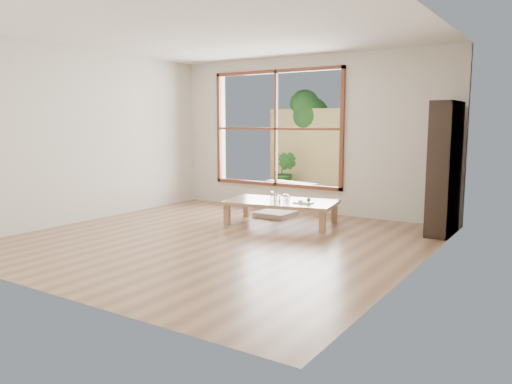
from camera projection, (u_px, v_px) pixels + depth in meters
ground at (221, 239)px, 6.49m from camera, size 5.00×5.00×0.00m
low_table at (281, 203)px, 7.43m from camera, size 1.75×1.20×0.35m
floor_cushion at (276, 214)px, 8.06m from camera, size 0.55×0.55×0.08m
bookshelf at (445, 169)px, 6.69m from camera, size 0.29×0.80×1.78m
glass_tall at (273, 197)px, 7.31m from camera, size 0.08×0.08×0.15m
glass_mid at (288, 198)px, 7.41m from camera, size 0.06×0.06×0.09m
glass_short at (285, 197)px, 7.44m from camera, size 0.07×0.07×0.09m
glass_small at (278, 198)px, 7.39m from camera, size 0.07×0.07×0.09m
food_tray at (304, 202)px, 7.19m from camera, size 0.26×0.19×0.08m
deck at (305, 200)px, 9.77m from camera, size 2.80×2.00×0.05m
garden_bench at (291, 185)px, 9.63m from camera, size 1.13×0.56×0.34m
bamboo_fence at (328, 152)px, 10.48m from camera, size 2.80×0.06×1.80m
shrub_right at (365, 176)px, 9.63m from camera, size 1.03×0.96×0.93m
shrub_left at (286, 172)px, 10.61m from camera, size 0.49×0.40×0.87m
garden_tree at (306, 117)px, 10.99m from camera, size 1.04×0.85×2.22m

